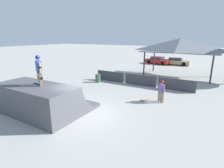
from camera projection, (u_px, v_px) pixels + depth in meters
name	position (u px, v px, depth m)	size (l,w,h in m)	color
ground_plane	(83.00, 114.00, 10.78)	(160.00, 160.00, 0.00)	#A3A09B
quarter_pipe_ramp	(41.00, 100.00, 10.84)	(5.25, 4.16, 1.83)	#4C4C51
skater_on_deck	(39.00, 68.00, 10.03)	(0.75, 0.46, 1.78)	#6B6051
skateboard_on_deck	(39.00, 83.00, 10.59)	(0.84, 0.36, 0.09)	blue
bystander_walking	(161.00, 89.00, 12.51)	(0.56, 0.47, 1.62)	#6B6051
skateboard_on_ground	(145.00, 100.00, 13.06)	(0.59, 0.84, 0.09)	silver
barrier_fence	(140.00, 80.00, 16.97)	(9.94, 0.12, 1.05)	#3D3D42
pavilion_shelter	(180.00, 45.00, 19.89)	(8.25, 4.46, 4.44)	#2D2D33
trash_bin	(98.00, 78.00, 18.16)	(0.52, 0.52, 0.85)	#385B3D
parked_car_red	(158.00, 60.00, 30.32)	(4.45, 2.48, 1.27)	red
parked_car_tan	(176.00, 61.00, 29.29)	(4.38, 1.83, 1.27)	tan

